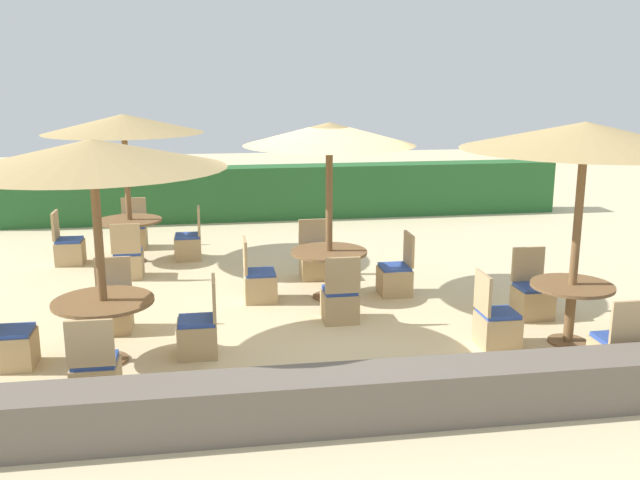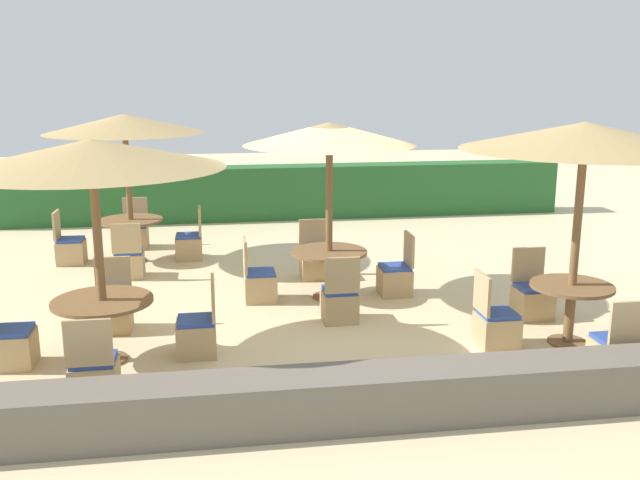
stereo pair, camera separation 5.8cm
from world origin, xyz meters
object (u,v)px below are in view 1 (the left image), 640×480
Objects in this scene: parasol_front_left at (92,155)px; patio_chair_front_left_west at (12,345)px; patio_chair_front_right_south at (617,354)px; round_table_center at (329,260)px; patio_chair_back_left_west at (69,249)px; round_table_front_left at (104,312)px; patio_chair_center_south at (340,302)px; patio_chair_front_left_north at (113,311)px; parasol_center at (329,135)px; patio_chair_front_left_south at (96,376)px; round_table_back_left at (130,228)px; patio_chair_front_right_north at (532,298)px; parasol_front_right at (585,137)px; patio_chair_center_east at (396,277)px; patio_chair_center_west at (259,283)px; round_table_front_right at (571,298)px; patio_chair_back_left_south at (128,262)px; patio_chair_back_left_east at (189,245)px; parasol_back_left at (123,124)px; patio_chair_back_left_north at (134,234)px; patio_chair_front_right_west at (496,326)px; patio_chair_center_north at (314,262)px; patio_chair_front_left_east at (199,334)px.

parasol_front_left is 2.36m from patio_chair_front_left_west.
patio_chair_front_right_south is 0.83× the size of round_table_center.
patio_chair_back_left_west is at bearing 104.83° from parasol_front_left.
round_table_front_left is 1.23× the size of patio_chair_center_south.
parasol_center is (2.97, 0.92, 2.13)m from patio_chair_front_left_north.
patio_chair_front_left_south reaches higher than round_table_back_left.
patio_chair_front_right_north is 0.36× the size of parasol_center.
patio_chair_front_left_north is (-5.58, 1.32, -2.27)m from parasol_front_right.
parasol_center is at bearing 89.88° from patio_chair_center_east.
round_table_back_left is at bearing -88.23° from patio_chair_front_left_north.
parasol_center is at bearing 89.20° from patio_chair_center_west.
patio_chair_front_left_south reaches higher than round_table_front_right.
patio_chair_front_left_south is at bearing -146.02° from patio_chair_center_south.
round_table_back_left is 0.99× the size of round_table_center.
patio_chair_front_left_west is 3.60m from patio_chair_back_left_south.
patio_chair_back_left_east is (2.05, 0.01, 0.00)m from patio_chair_back_left_west.
round_table_front_left is 1.23× the size of patio_chair_back_left_east.
patio_chair_center_west is (1.88, 2.99, 0.00)m from patio_chair_front_left_south.
patio_chair_back_left_south reaches higher than round_table_center.
parasol_back_left is (-0.11, 3.48, 2.13)m from patio_chair_front_left_north.
patio_chair_back_left_north and patio_chair_center_south have the same top height.
round_table_center is at bearing -39.68° from parasol_back_left.
patio_chair_back_left_east is at bearing 1.19° from parasol_back_left.
patio_chair_front_left_north is at bearing 166.64° from parasol_front_right.
patio_chair_front_left_west is at bearing 168.71° from patio_chair_front_right_south.
patio_chair_back_left_south is at bearing -87.07° from parasol_back_left.
round_table_back_left reaches higher than round_table_front_right.
round_table_center is 1.20× the size of patio_chair_center_west.
round_table_back_left is 4.38m from parasol_center.
patio_chair_front_left_north is at bearing 91.91° from patio_chair_front_left_south.
patio_chair_back_left_north is at bearing -140.45° from patio_chair_front_right_west.
parasol_center is 2.36m from patio_chair_center_east.
patio_chair_back_left_east and patio_chair_center_north have the same top height.
parasol_center reaches higher than patio_chair_front_right_north.
patio_chair_front_right_south is 8.94m from patio_chair_back_left_north.
round_table_front_left is at bearing -88.17° from round_table_back_left.
patio_chair_front_left_east is (-4.47, -0.65, 0.00)m from patio_chair_front_right_north.
patio_chair_front_right_west is 6.09m from patio_chair_back_left_east.
patio_chair_back_left_west is at bearing -29.74° from patio_chair_front_right_north.
patio_chair_center_east is (4.13, -3.59, 0.00)m from patio_chair_back_left_north.
patio_chair_back_left_north and patio_chair_center_east have the same top height.
round_table_front_left is 1.23× the size of patio_chair_center_east.
round_table_back_left is 4.84m from patio_chair_center_east.
parasol_front_left is 3.71m from patio_chair_center_south.
patio_chair_back_left_west is (-6.74, 4.82, -2.27)m from parasol_front_right.
patio_chair_front_left_west and patio_chair_front_left_east have the same top height.
patio_chair_front_left_south is (-4.58, -0.75, 0.00)m from patio_chair_front_right_west.
patio_chair_center_south is (1.86, 0.88, 0.00)m from patio_chair_front_left_east.
patio_chair_front_right_north is 6.28m from patio_chair_back_left_south.
patio_chair_back_left_south is 2.51m from patio_chair_center_west.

